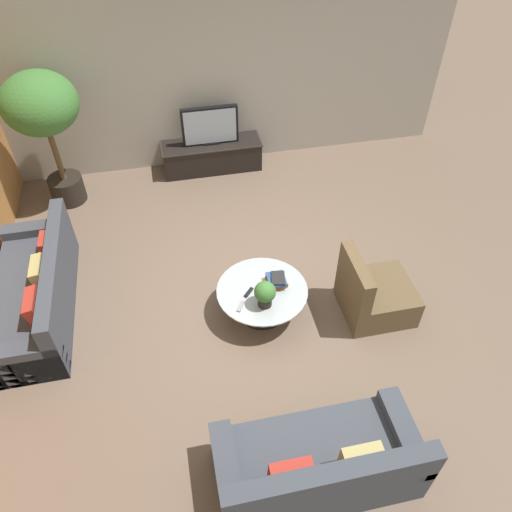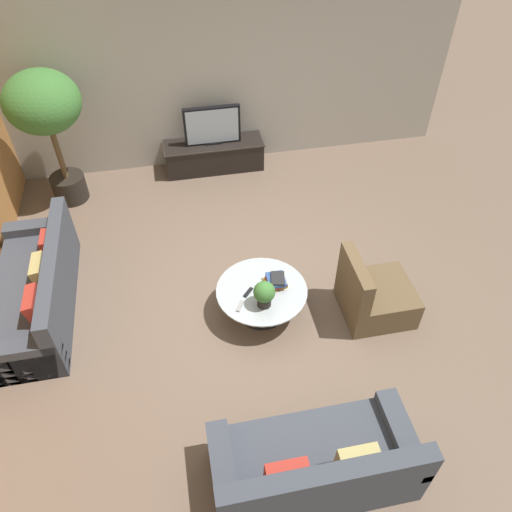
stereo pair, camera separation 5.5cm
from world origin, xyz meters
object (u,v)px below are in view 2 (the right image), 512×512
object	(u,v)px
television	(212,126)
couch_by_wall	(38,291)
coffee_table	(262,296)
couch_near_entry	(315,466)
media_console	(214,155)
potted_plant_tabletop	(264,293)
armchair_wicker	(373,296)
potted_palm_tall	(45,112)

from	to	relation	value
television	couch_by_wall	distance (m)	3.59
coffee_table	couch_near_entry	size ratio (longest dim) A/B	0.59
media_console	coffee_table	size ratio (longest dim) A/B	1.49
potted_plant_tabletop	couch_by_wall	bearing A→B (deg)	162.74
television	armchair_wicker	bearing A→B (deg)	-67.04
coffee_table	potted_plant_tabletop	distance (m)	0.38
couch_near_entry	couch_by_wall	bearing A→B (deg)	-44.78
potted_palm_tall	media_console	bearing A→B (deg)	9.53
couch_by_wall	couch_near_entry	distance (m)	3.75
couch_by_wall	potted_palm_tall	xyz separation A→B (m)	(0.20, 2.19, 1.15)
coffee_table	armchair_wicker	xyz separation A→B (m)	(1.30, -0.25, -0.00)
couch_by_wall	armchair_wicker	distance (m)	3.99
television	potted_plant_tabletop	size ratio (longest dim) A/B	2.60
television	potted_plant_tabletop	xyz separation A→B (m)	(0.12, -3.37, -0.20)
couch_near_entry	potted_palm_tall	bearing A→B (deg)	-62.99
media_console	potted_plant_tabletop	distance (m)	3.39
media_console	couch_near_entry	xyz separation A→B (m)	(0.20, -5.21, 0.04)
couch_near_entry	armchair_wicker	xyz separation A→B (m)	(1.24, 1.81, -0.01)
media_console	potted_palm_tall	size ratio (longest dim) A/B	0.79
coffee_table	potted_palm_tall	bearing A→B (deg)	130.98
television	potted_plant_tabletop	world-z (taller)	television
potted_plant_tabletop	television	bearing A→B (deg)	92.06
potted_palm_tall	potted_plant_tabletop	distance (m)	3.92
television	couch_near_entry	distance (m)	5.24
television	couch_by_wall	bearing A→B (deg)	-133.87
couch_by_wall	couch_near_entry	bearing A→B (deg)	45.22
television	coffee_table	size ratio (longest dim) A/B	0.82
armchair_wicker	potted_plant_tabletop	distance (m)	1.35
couch_by_wall	potted_palm_tall	distance (m)	2.48
couch_near_entry	potted_palm_tall	xyz separation A→B (m)	(-2.46, 4.83, 1.16)
couch_by_wall	coffee_table	bearing A→B (deg)	77.43
media_console	potted_palm_tall	bearing A→B (deg)	-170.47
media_console	armchair_wicker	bearing A→B (deg)	-67.05
media_console	potted_plant_tabletop	size ratio (longest dim) A/B	4.72
television	armchair_wicker	world-z (taller)	television
couch_by_wall	potted_plant_tabletop	world-z (taller)	couch_by_wall
couch_by_wall	armchair_wicker	bearing A→B (deg)	77.97
television	potted_palm_tall	bearing A→B (deg)	-170.51
couch_by_wall	potted_plant_tabletop	xyz separation A→B (m)	(2.59, -0.80, 0.29)
potted_palm_tall	potted_plant_tabletop	world-z (taller)	potted_palm_tall
couch_near_entry	armchair_wicker	distance (m)	2.20
media_console	potted_palm_tall	world-z (taller)	potted_palm_tall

